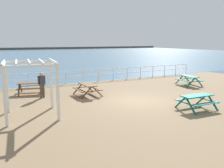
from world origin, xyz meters
TOP-DOWN VIEW (x-y plane):
  - ground_plane at (0.00, 0.00)m, footprint 30.00×24.00m
  - sea_band at (0.00, 52.75)m, footprint 142.00×90.00m
  - distant_shoreline at (0.00, 95.75)m, footprint 142.00×6.00m
  - seaward_railing at (-0.00, 7.75)m, footprint 23.07×0.07m
  - picnic_table_near_left at (6.59, 2.42)m, footprint 1.77×2.00m
  - picnic_table_mid_centre at (1.84, -2.89)m, footprint 1.84×1.58m
  - picnic_table_far_left at (-5.49, 5.09)m, footprint 2.12×1.90m
  - picnic_table_far_right at (-2.22, 2.78)m, footprint 1.57×1.83m
  - visitor at (-5.06, 3.50)m, footprint 0.50×0.32m
  - lattice_pergola at (-6.21, -0.12)m, footprint 2.63×2.74m
  - rope_coil at (3.99, -0.76)m, footprint 0.55×0.55m

SIDE VIEW (x-z plane):
  - ground_plane at x=0.00m, z-range -0.20..0.00m
  - sea_band at x=0.00m, z-range 0.00..0.00m
  - distant_shoreline at x=0.00m, z-range -0.90..0.90m
  - rope_coil at x=3.99m, z-range 0.00..0.11m
  - picnic_table_near_left at x=6.59m, z-range 0.19..0.98m
  - picnic_table_mid_centre at x=1.84m, z-range 0.19..0.98m
  - picnic_table_far_left at x=-5.49m, z-range 0.19..0.98m
  - picnic_table_far_right at x=-2.22m, z-range 0.19..0.98m
  - seaward_railing at x=0.00m, z-range 0.19..1.27m
  - visitor at x=-5.06m, z-range 0.12..1.78m
  - lattice_pergola at x=-6.21m, z-range 0.65..3.35m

